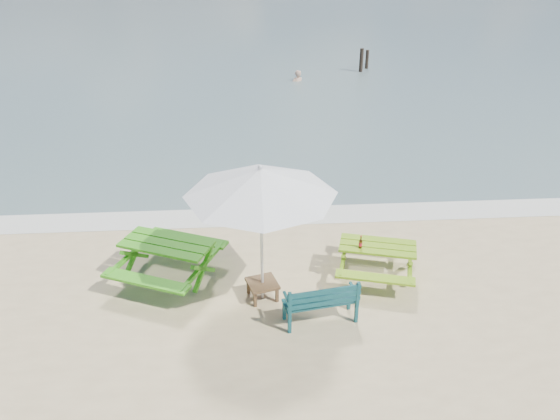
{
  "coord_description": "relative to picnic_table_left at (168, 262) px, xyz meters",
  "views": [
    {
      "loc": [
        -0.34,
        -6.64,
        6.07
      ],
      "look_at": [
        0.32,
        3.0,
        1.0
      ],
      "focal_mm": 35.0,
      "sensor_mm": 36.0,
      "label": 1
    }
  ],
  "objects": [
    {
      "name": "park_bench",
      "position": [
        2.72,
        -1.44,
        -0.15
      ],
      "size": [
        1.32,
        0.64,
        0.78
      ],
      "color": "#103E43",
      "rests_on": "ground"
    },
    {
      "name": "beer_bottle",
      "position": [
        3.63,
        -0.23,
        0.38
      ],
      "size": [
        0.07,
        0.07,
        0.26
      ],
      "color": "brown",
      "rests_on": "picnic_table_right"
    },
    {
      "name": "foam_strip",
      "position": [
        1.86,
        2.4,
        -0.38
      ],
      "size": [
        22.0,
        0.9,
        0.01
      ],
      "primitive_type": "cube",
      "color": "silver",
      "rests_on": "ground"
    },
    {
      "name": "side_table",
      "position": [
        1.76,
        -0.72,
        -0.21
      ],
      "size": [
        0.64,
        0.64,
        0.34
      ],
      "color": "brown",
      "rests_on": "ground"
    },
    {
      "name": "mooring_pilings",
      "position": [
        7.16,
        16.51,
        0.0
      ],
      "size": [
        0.56,
        0.76,
        1.26
      ],
      "color": "black",
      "rests_on": "ground"
    },
    {
      "name": "patio_umbrella",
      "position": [
        1.76,
        -0.72,
        1.94
      ],
      "size": [
        3.21,
        3.21,
        2.56
      ],
      "color": "silver",
      "rests_on": "ground"
    },
    {
      "name": "picnic_table_right",
      "position": [
        3.98,
        -0.16,
        -0.06
      ],
      "size": [
        1.8,
        1.92,
        0.69
      ],
      "color": "#719D17",
      "rests_on": "ground"
    },
    {
      "name": "swimmer",
      "position": [
        3.91,
        14.8,
        -0.71
      ],
      "size": [
        0.68,
        0.58,
        1.57
      ],
      "color": "tan",
      "rests_on": "ground"
    },
    {
      "name": "picnic_table_left",
      "position": [
        0.0,
        0.0,
        0.0
      ],
      "size": [
        2.3,
        2.4,
        0.81
      ],
      "color": "#369416",
      "rests_on": "ground"
    }
  ]
}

